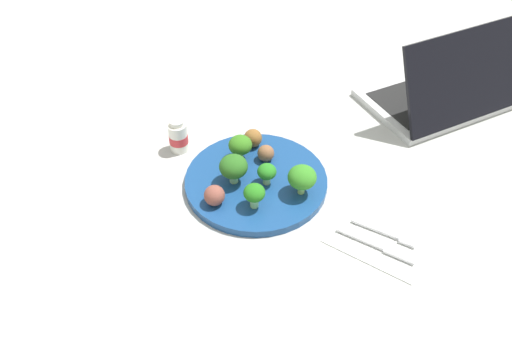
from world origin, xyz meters
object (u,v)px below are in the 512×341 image
object	(u,v)px
broccoli_floret_near_rim	(240,145)
knife	(379,246)
broccoli_floret_front_left	(267,172)
meatball_mid_right	(214,195)
broccoli_floret_center	(233,167)
fork	(388,233)
broccoli_floret_far_rim	(254,194)
meatball_near_rim	(266,153)
napkin	(379,239)
plate	(256,181)
yogurt_bottle	(179,136)
broccoli_floret_front_right	(302,177)
meatball_back_left	(253,138)
laptop	(443,92)

from	to	relation	value
broccoli_floret_near_rim	knife	xyz separation A→B (m)	(0.33, -0.05, -0.04)
broccoli_floret_front_left	meatball_mid_right	distance (m)	0.11
broccoli_floret_center	fork	distance (m)	0.31
broccoli_floret_far_rim	broccoli_floret_center	bearing A→B (deg)	154.53
meatball_near_rim	napkin	xyz separation A→B (m)	(0.28, -0.06, -0.03)
broccoli_floret_front_left	broccoli_floret_center	world-z (taller)	broccoli_floret_center
plate	yogurt_bottle	bearing A→B (deg)	178.89
plate	knife	bearing A→B (deg)	-3.69
broccoli_floret_far_rim	fork	world-z (taller)	broccoli_floret_far_rim
broccoli_floret_front_right	broccoli_floret_far_rim	distance (m)	0.10
napkin	yogurt_bottle	bearing A→B (deg)	179.56
plate	napkin	distance (m)	0.26
knife	broccoli_floret_front_right	bearing A→B (deg)	169.90
broccoli_floret_front_left	broccoli_floret_near_rim	world-z (taller)	broccoli_floret_near_rim
meatball_back_left	laptop	xyz separation A→B (m)	(0.27, 0.38, 0.00)
broccoli_floret_center	meatball_mid_right	world-z (taller)	broccoli_floret_center
broccoli_floret_near_rim	napkin	distance (m)	0.33
yogurt_bottle	laptop	distance (m)	0.61
meatball_near_rim	napkin	bearing A→B (deg)	-11.60
plate	laptop	bearing A→B (deg)	65.36
broccoli_floret_front_left	knife	xyz separation A→B (m)	(0.24, -0.02, -0.04)
yogurt_bottle	meatball_mid_right	bearing A→B (deg)	-31.34
plate	laptop	size ratio (longest dim) A/B	0.72
broccoli_floret_center	napkin	size ratio (longest dim) A/B	0.36
meatball_near_rim	broccoli_floret_center	bearing A→B (deg)	-100.52
broccoli_floret_front_left	napkin	distance (m)	0.24
plate	broccoli_floret_front_right	size ratio (longest dim) A/B	4.57
broccoli_floret_front_left	napkin	world-z (taller)	broccoli_floret_front_left
broccoli_floret_near_rim	laptop	xyz separation A→B (m)	(0.27, 0.43, -0.01)
plate	broccoli_floret_front_right	distance (m)	0.11
broccoli_floret_front_left	meatball_near_rim	size ratio (longest dim) A/B	1.30
broccoli_floret_center	laptop	xyz separation A→B (m)	(0.24, 0.49, -0.02)
napkin	broccoli_floret_front_left	bearing A→B (deg)	179.61
broccoli_floret_front_right	fork	size ratio (longest dim) A/B	0.51
broccoli_floret_front_right	yogurt_bottle	world-z (taller)	broccoli_floret_front_right
broccoli_floret_center	broccoli_floret_near_rim	bearing A→B (deg)	114.01
plate	napkin	xyz separation A→B (m)	(0.26, 0.00, -0.01)
meatball_mid_right	meatball_back_left	xyz separation A→B (m)	(-0.04, 0.18, -0.00)
plate	broccoli_floret_near_rim	size ratio (longest dim) A/B	5.08
laptop	broccoli_floret_far_rim	bearing A→B (deg)	-108.13
meatball_back_left	fork	world-z (taller)	meatball_back_left
laptop	knife	bearing A→B (deg)	-83.05
broccoli_floret_front_right	napkin	distance (m)	0.18
meatball_near_rim	yogurt_bottle	size ratio (longest dim) A/B	0.46
broccoli_floret_front_right	meatball_near_rim	distance (m)	0.12
meatball_mid_right	laptop	world-z (taller)	laptop
meatball_back_left	knife	distance (m)	0.35
broccoli_floret_front_right	meatball_near_rim	xyz separation A→B (m)	(-0.11, 0.04, -0.02)
meatball_back_left	broccoli_floret_near_rim	bearing A→B (deg)	-86.42
knife	yogurt_bottle	distance (m)	0.47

